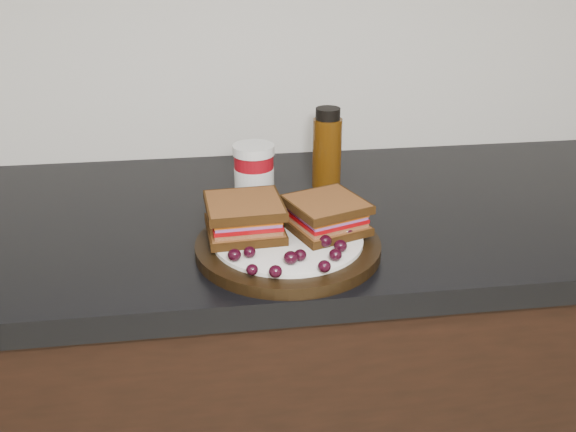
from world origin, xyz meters
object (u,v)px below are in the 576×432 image
plate (288,247)px  condiment_jar (254,174)px  sandwich_left (245,217)px  oil_bottle (327,148)px

plate → condiment_jar: bearing=99.4°
sandwich_left → oil_bottle: (0.17, 0.23, 0.03)m
plate → condiment_jar: condiment_jar is taller
sandwich_left → oil_bottle: 0.29m
oil_bottle → condiment_jar: bearing=-156.2°
condiment_jar → oil_bottle: (0.14, 0.06, 0.02)m
plate → oil_bottle: 0.29m
plate → sandwich_left: bearing=157.3°
plate → sandwich_left: (-0.06, 0.03, 0.04)m
plate → sandwich_left: size_ratio=2.45×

